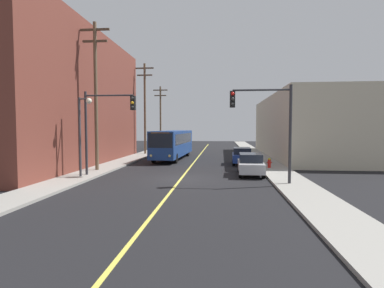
% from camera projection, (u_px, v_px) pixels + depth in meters
% --- Properties ---
extents(ground_plane, '(120.00, 120.00, 0.00)m').
position_uv_depth(ground_plane, '(181.00, 179.00, 21.13)').
color(ground_plane, black).
extents(sidewalk_left, '(2.50, 90.00, 0.15)m').
position_uv_depth(sidewalk_left, '(125.00, 161.00, 31.76)').
color(sidewalk_left, gray).
rests_on(sidewalk_left, ground).
extents(sidewalk_right, '(2.50, 90.00, 0.15)m').
position_uv_depth(sidewalk_right, '(266.00, 163.00, 30.37)').
color(sidewalk_right, gray).
rests_on(sidewalk_right, ground).
extents(lane_stripe_center, '(0.16, 60.00, 0.01)m').
position_uv_depth(lane_stripe_center, '(198.00, 158.00, 36.03)').
color(lane_stripe_center, '#D8CC4C').
rests_on(lane_stripe_center, ground).
extents(building_left_brick, '(10.00, 23.85, 12.55)m').
position_uv_depth(building_left_brick, '(50.00, 99.00, 28.97)').
color(building_left_brick, brown).
rests_on(building_left_brick, ground).
extents(building_right_warehouse, '(12.00, 25.17, 7.31)m').
position_uv_depth(building_right_warehouse, '(317.00, 127.00, 37.29)').
color(building_right_warehouse, beige).
rests_on(building_right_warehouse, ground).
extents(city_bus, '(3.12, 12.24, 3.20)m').
position_uv_depth(city_bus, '(173.00, 143.00, 34.56)').
color(city_bus, navy).
rests_on(city_bus, ground).
extents(parked_car_silver, '(1.93, 4.45, 1.62)m').
position_uv_depth(parked_car_silver, '(250.00, 164.00, 22.83)').
color(parked_car_silver, '#B7B7BC').
rests_on(parked_car_silver, ground).
extents(parked_car_blue, '(1.94, 4.45, 1.62)m').
position_uv_depth(parked_car_blue, '(242.00, 156.00, 29.54)').
color(parked_car_blue, navy).
rests_on(parked_car_blue, ground).
extents(utility_pole_near, '(2.40, 0.28, 11.75)m').
position_uv_depth(utility_pole_near, '(96.00, 90.00, 24.31)').
color(utility_pole_near, brown).
rests_on(utility_pole_near, sidewalk_left).
extents(utility_pole_mid, '(2.40, 0.28, 11.73)m').
position_uv_depth(utility_pole_mid, '(145.00, 105.00, 39.74)').
color(utility_pole_mid, brown).
rests_on(utility_pole_mid, sidewalk_left).
extents(utility_pole_far, '(2.40, 0.28, 10.26)m').
position_uv_depth(utility_pole_far, '(161.00, 114.00, 50.95)').
color(utility_pole_far, brown).
rests_on(utility_pole_far, sidewalk_left).
extents(traffic_signal_left_corner, '(3.75, 0.48, 6.00)m').
position_uv_depth(traffic_signal_left_corner, '(106.00, 117.00, 21.74)').
color(traffic_signal_left_corner, '#2D2D33').
rests_on(traffic_signal_left_corner, sidewalk_left).
extents(traffic_signal_right_corner, '(3.75, 0.48, 6.00)m').
position_uv_depth(traffic_signal_right_corner, '(265.00, 115.00, 18.56)').
color(traffic_signal_right_corner, '#2D2D33').
rests_on(traffic_signal_right_corner, sidewalk_right).
extents(street_lamp_left, '(0.98, 0.40, 5.50)m').
position_uv_depth(street_lamp_left, '(83.00, 125.00, 21.15)').
color(street_lamp_left, '#38383D').
rests_on(street_lamp_left, sidewalk_left).
extents(fire_hydrant, '(0.44, 0.26, 0.84)m').
position_uv_depth(fire_hydrant, '(269.00, 163.00, 25.84)').
color(fire_hydrant, red).
rests_on(fire_hydrant, sidewalk_right).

